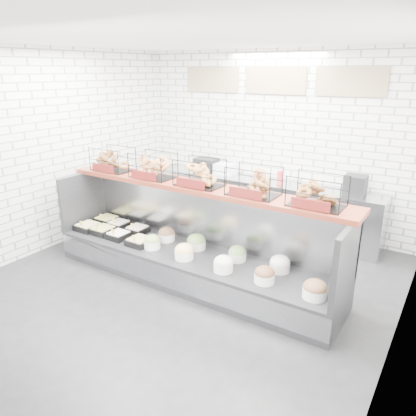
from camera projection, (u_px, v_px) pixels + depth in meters
The scene contains 5 objects.
ground at pixel (178, 289), 5.20m from camera, with size 5.50×5.50×0.00m, color black.
room_shell at pixel (203, 122), 5.01m from camera, with size 5.02×5.51×3.01m.
display_case at pixel (192, 256), 5.36m from camera, with size 4.00×0.90×1.20m.
bagel_shelf at pixel (199, 176), 5.16m from camera, with size 4.10×0.50×0.40m.
prep_counter at pixel (262, 204), 6.98m from camera, with size 4.00×0.60×1.20m.
Camera 1 is at (2.81, -3.64, 2.67)m, focal length 35.00 mm.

